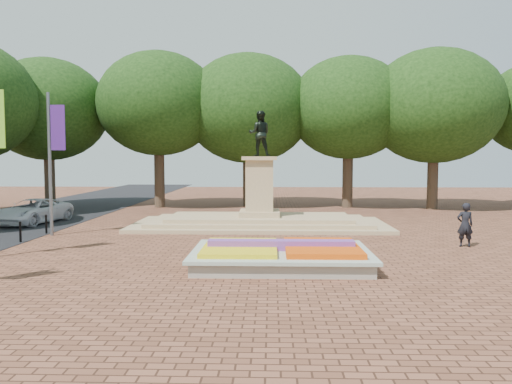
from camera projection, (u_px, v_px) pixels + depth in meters
ground at (255, 254)px, 19.84m from camera, size 90.00×90.00×0.00m
flower_bed at (282, 255)px, 17.78m from camera, size 6.30×4.30×0.91m
monument at (260, 211)px, 27.75m from camera, size 14.00×6.00×6.40m
tree_row_back at (294, 120)px, 37.25m from camera, size 44.80×8.80×10.43m
van at (33, 211)px, 29.03m from camera, size 3.27×5.49×1.43m
pedestrian at (465, 225)px, 21.46m from camera, size 0.71×0.48×1.91m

